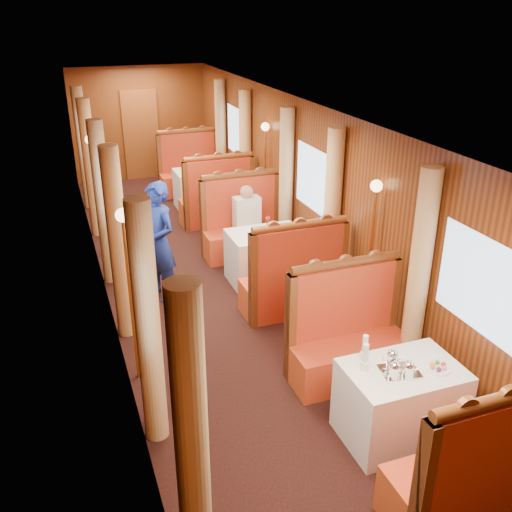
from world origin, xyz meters
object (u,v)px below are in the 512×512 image
banquette_mid_aft (243,230)px  fruit_plate (438,367)px  banquette_near_fwd (474,477)px  passenger (247,215)px  table_mid (265,257)px  steward (159,242)px  teapot_right (408,372)px  rose_vase_mid (268,222)px  banquette_mid_fwd (293,283)px  banquette_far_aft (190,173)px  table_far (203,189)px  banquette_far_fwd (217,202)px  teapot_back (392,360)px  rose_vase_far (201,162)px  tea_tray (400,371)px  table_near (400,402)px  banquette_near_aft (348,342)px  teapot_left (394,373)px

banquette_mid_aft → fruit_plate: size_ratio=5.79×
banquette_near_fwd → passenger: bearing=90.0°
table_mid → steward: steward is taller
teapot_right → rose_vase_mid: bearing=105.0°
table_mid → rose_vase_mid: (0.02, -0.03, 0.55)m
banquette_mid_fwd → banquette_far_aft: bearing=90.0°
table_far → banquette_far_aft: banquette_far_aft is taller
table_far → steward: (-1.53, -3.50, 0.45)m
banquette_far_fwd → fruit_plate: banquette_far_fwd is taller
teapot_back → rose_vase_far: 6.92m
table_far → tea_tray: bearing=-90.6°
table_near → table_far: 7.00m
banquette_near_fwd → table_near: bearing=90.0°
banquette_near_aft → rose_vase_far: banquette_near_aft is taller
table_near → banquette_near_fwd: 1.02m
banquette_mid_fwd → fruit_plate: 2.63m
table_mid → rose_vase_mid: bearing=-60.1°
teapot_right → rose_vase_mid: (0.08, 3.60, 0.11)m
rose_vase_mid → banquette_near_fwd: bearing=-90.2°
teapot_left → fruit_plate: size_ratio=0.71×
table_near → banquette_far_fwd: banquette_far_fwd is taller
passenger → teapot_back: bearing=-91.2°
steward → passenger: bearing=92.6°
banquette_near_aft → steward: 2.95m
table_near → teapot_right: 0.46m
banquette_mid_aft → rose_vase_mid: (0.02, -1.05, 0.50)m
banquette_near_fwd → rose_vase_mid: banquette_near_fwd is taller
tea_tray → banquette_mid_fwd: bearing=88.4°
table_mid → teapot_left: size_ratio=6.41×
rose_vase_mid → passenger: size_ratio=0.47×
table_far → banquette_far_aft: size_ratio=0.78×
table_near → fruit_plate: fruit_plate is taller
banquette_mid_aft → tea_tray: 4.56m
table_near → banquette_near_fwd: bearing=-90.0°
table_near → banquette_mid_fwd: size_ratio=0.78×
banquette_mid_fwd → passenger: 1.83m
banquette_mid_aft → tea_tray: (-0.07, -4.55, 0.33)m
banquette_near_aft → teapot_back: (-0.09, -0.95, 0.39)m
teapot_left → teapot_right: size_ratio=1.00×
tea_tray → passenger: size_ratio=0.45×
fruit_plate → teapot_left: bearing=179.0°
teapot_left → teapot_right: 0.12m
banquette_near_fwd → fruit_plate: banquette_near_fwd is taller
banquette_far_aft → passenger: (-0.00, -3.72, 0.32)m
table_mid → teapot_left: teapot_left is taller
banquette_far_fwd → teapot_left: banquette_far_fwd is taller
banquette_mid_fwd → rose_vase_mid: bearing=88.9°
table_mid → banquette_mid_fwd: size_ratio=0.78×
table_mid → banquette_mid_aft: size_ratio=0.78×
table_far → teapot_back: 6.95m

